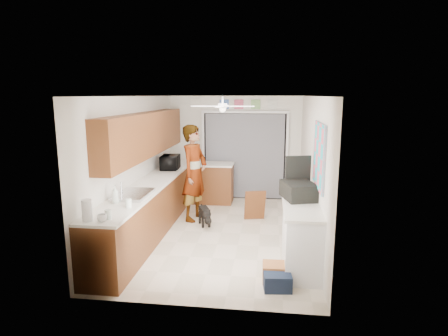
{
  "coord_description": "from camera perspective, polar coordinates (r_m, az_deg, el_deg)",
  "views": [
    {
      "loc": [
        0.86,
        -6.55,
        2.52
      ],
      "look_at": [
        0.0,
        0.4,
        1.15
      ],
      "focal_mm": 30.0,
      "sensor_mm": 36.0,
      "label": 1
    }
  ],
  "objects": [
    {
      "name": "jar_b",
      "position": [
        5.09,
        -17.23,
        -6.79
      ],
      "size": [
        0.1,
        0.1,
        0.13
      ],
      "primitive_type": "cylinder",
      "rotation": [
        0.0,
        0.0,
        -0.21
      ],
      "color": "silver",
      "rests_on": "left_countertop"
    },
    {
      "name": "floor",
      "position": [
        7.07,
        -0.41,
        -9.81
      ],
      "size": [
        5.0,
        5.0,
        0.0
      ],
      "primitive_type": "plane",
      "color": "beige",
      "rests_on": "ground"
    },
    {
      "name": "header_frame_1",
      "position": [
        9.09,
        0.04,
        9.69
      ],
      "size": [
        0.22,
        0.02,
        0.22
      ],
      "primitive_type": "cube",
      "color": "#4870C2",
      "rests_on": "wall_back"
    },
    {
      "name": "navy_crate",
      "position": [
        5.19,
        8.12,
        -16.7
      ],
      "size": [
        0.39,
        0.34,
        0.22
      ],
      "primitive_type": "cube",
      "rotation": [
        0.0,
        0.0,
        0.11
      ],
      "color": "#152035",
      "rests_on": "floor"
    },
    {
      "name": "ceiling",
      "position": [
        6.6,
        -0.44,
        10.9
      ],
      "size": [
        5.0,
        5.0,
        0.0
      ],
      "primitive_type": "plane",
      "rotation": [
        3.14,
        0.0,
        0.0
      ],
      "color": "white",
      "rests_on": "ground"
    },
    {
      "name": "suitcase_lid",
      "position": [
        6.12,
        11.22,
        -0.47
      ],
      "size": [
        0.41,
        0.15,
        0.5
      ],
      "primitive_type": "cube",
      "rotation": [
        0.0,
        0.0,
        0.28
      ],
      "color": "black",
      "rests_on": "suitcase"
    },
    {
      "name": "cardboard_box",
      "position": [
        5.38,
        8.09,
        -15.5
      ],
      "size": [
        0.4,
        0.31,
        0.25
      ],
      "primitive_type": "cube",
      "rotation": [
        0.0,
        0.0,
        0.03
      ],
      "color": "#995430",
      "rests_on": "floor"
    },
    {
      "name": "jar_a",
      "position": [
        5.53,
        -14.34,
        -5.19
      ],
      "size": [
        0.11,
        0.11,
        0.13
      ],
      "primitive_type": "cylinder",
      "rotation": [
        0.0,
        0.0,
        -0.22
      ],
      "color": "silver",
      "rests_on": "left_countertop"
    },
    {
      "name": "left_base_cabinets",
      "position": [
        7.2,
        -10.78,
        -5.84
      ],
      "size": [
        0.6,
        4.8,
        0.9
      ],
      "primitive_type": "cube",
      "color": "brown",
      "rests_on": "floor"
    },
    {
      "name": "wall_left",
      "position": [
        7.11,
        -13.31,
        0.48
      ],
      "size": [
        0.0,
        5.0,
        5.0
      ],
      "primitive_type": "plane",
      "rotation": [
        1.57,
        0.0,
        1.57
      ],
      "color": "silver",
      "rests_on": "ground"
    },
    {
      "name": "back_opening_recess",
      "position": [
        9.16,
        3.15,
        1.82
      ],
      "size": [
        2.0,
        0.06,
        2.1
      ],
      "primitive_type": "cube",
      "color": "black",
      "rests_on": "wall_back"
    },
    {
      "name": "ceiling_fan",
      "position": [
        6.81,
        -0.21,
        9.39
      ],
      "size": [
        1.14,
        1.14,
        0.24
      ],
      "primitive_type": "cube",
      "color": "white",
      "rests_on": "ceiling"
    },
    {
      "name": "door_trim_right",
      "position": [
        9.12,
        9.55,
        1.64
      ],
      "size": [
        0.06,
        0.04,
        2.1
      ],
      "primitive_type": "cube",
      "color": "white",
      "rests_on": "wall_back"
    },
    {
      "name": "door_trim_left",
      "position": [
        9.25,
        -3.18,
        1.91
      ],
      "size": [
        0.06,
        0.04,
        2.1
      ],
      "primitive_type": "cube",
      "color": "white",
      "rests_on": "wall_back"
    },
    {
      "name": "suitcase",
      "position": [
        5.9,
        11.33,
        -3.41
      ],
      "size": [
        0.6,
        0.7,
        0.26
      ],
      "primitive_type": "cube",
      "rotation": [
        0.0,
        0.0,
        0.28
      ],
      "color": "black",
      "rests_on": "right_counter_top"
    },
    {
      "name": "abstract_painting",
      "position": [
        5.66,
        14.28,
        1.89
      ],
      "size": [
        0.03,
        1.15,
        0.95
      ],
      "primitive_type": "cube",
      "color": "#E15369",
      "rests_on": "wall_right"
    },
    {
      "name": "route66_sign",
      "position": [
        9.2,
        -4.35,
        9.67
      ],
      "size": [
        0.22,
        0.02,
        0.26
      ],
      "primitive_type": "cube",
      "color": "silver",
      "rests_on": "wall_back"
    },
    {
      "name": "door_trim_head",
      "position": [
        9.02,
        3.21,
        8.51
      ],
      "size": [
        2.1,
        0.04,
        0.06
      ],
      "primitive_type": "cube",
      "color": "white",
      "rests_on": "wall_back"
    },
    {
      "name": "peninsula_base",
      "position": [
        8.9,
        -1.93,
        -2.38
      ],
      "size": [
        1.0,
        0.6,
        0.9
      ],
      "primitive_type": "cube",
      "color": "brown",
      "rests_on": "floor"
    },
    {
      "name": "right_counter_base",
      "position": [
        5.75,
        11.64,
        -10.25
      ],
      "size": [
        0.5,
        1.4,
        0.9
      ],
      "primitive_type": "cube",
      "color": "white",
      "rests_on": "floor"
    },
    {
      "name": "right_counter_top",
      "position": [
        5.6,
        11.73,
        -5.76
      ],
      "size": [
        0.54,
        1.44,
        0.04
      ],
      "primitive_type": "cube",
      "color": "white",
      "rests_on": "right_counter_base"
    },
    {
      "name": "soap_bottle",
      "position": [
        5.78,
        -16.25,
        -3.86
      ],
      "size": [
        0.12,
        0.12,
        0.27
      ],
      "primitive_type": "imported",
      "rotation": [
        0.0,
        0.0,
        -0.12
      ],
      "color": "silver",
      "rests_on": "left_countertop"
    },
    {
      "name": "header_frame_4",
      "position": [
        9.02,
        7.42,
        9.58
      ],
      "size": [
        0.22,
        0.02,
        0.22
      ],
      "primitive_type": "cube",
      "color": "silver",
      "rests_on": "wall_back"
    },
    {
      "name": "header_frame_2",
      "position": [
        9.05,
        2.28,
        9.67
      ],
      "size": [
        0.22,
        0.02,
        0.22
      ],
      "primitive_type": "cube",
      "color": "#CE4D6D",
      "rests_on": "wall_back"
    },
    {
      "name": "wall_front",
      "position": [
        4.33,
        -4.76,
        -6.03
      ],
      "size": [
        3.2,
        0.0,
        3.2
      ],
      "primitive_type": "plane",
      "rotation": [
        -1.57,
        0.0,
        0.0
      ],
      "color": "silver",
      "rests_on": "ground"
    },
    {
      "name": "curtain_panel",
      "position": [
        9.12,
        3.13,
        1.78
      ],
      "size": [
        1.9,
        0.03,
        2.05
      ],
      "primitive_type": "cube",
      "color": "gray",
      "rests_on": "wall_back"
    },
    {
      "name": "left_countertop",
      "position": [
        7.08,
        -10.84,
        -2.2
      ],
      "size": [
        0.62,
        4.8,
        0.04
      ],
      "primitive_type": "cube",
      "color": "white",
      "rests_on": "left_base_cabinets"
    },
    {
      "name": "header_frame_3",
      "position": [
        9.03,
        4.84,
        9.64
      ],
      "size": [
        0.22,
        0.02,
        0.22
      ],
      "primitive_type": "cube",
      "color": "#78AC62",
      "rests_on": "wall_back"
    },
    {
      "name": "cup",
      "position": [
        5.02,
        -18.11,
        -7.26
      ],
      "size": [
        0.13,
        0.13,
        0.1
      ],
      "primitive_type": "imported",
      "rotation": [
        0.0,
        0.0,
        0.08
      ],
      "color": "white",
      "rests_on": "left_countertop"
    },
    {
      "name": "paper_towel_roll",
      "position": [
        5.08,
        -20.16,
        -6.1
      ],
      "size": [
        0.15,
        0.15,
        0.28
      ],
      "primitive_type": "cylinder",
      "rotation": [
        0.0,
        0.0,
        0.15
      ],
      "color": "white",
      "rests_on": "left_countertop"
    },
    {
      "name": "man",
      "position": [
        7.57,
        -4.55,
        -0.76
      ],
      "size": [
        0.67,
        0.82,
        1.95
      ],
      "primitive_type": "imported",
      "rotation": [
        0.0,
        0.0,
        1.24
      ],
      "color": "white",
      "rests_on": "floor"
    },
    {
      "name": "wall_right",
      "position": [
        6.71,
        13.26,
        -0.14
      ],
      "size": [
        0.0,
        5.0,
        5.0
      ],
      "primitive_type": "plane",
      "rotation": [
        1.57,
        0.0,
        -1.57
      ],
      "color": "silver",
      "rests_on": "ground"
    },
    {
      "name": "peninsula_top",
      "position": [
        8.8,
        -1.95,
        0.59
      ],
      "size": [
        1.04,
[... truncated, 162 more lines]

